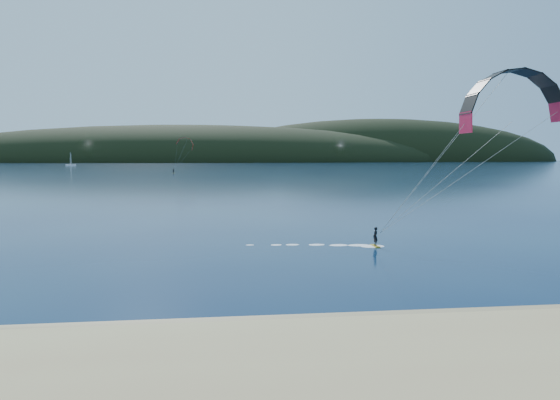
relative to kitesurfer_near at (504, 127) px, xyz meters
name	(u,v)px	position (x,y,z in m)	size (l,w,h in m)	color
ground	(249,375)	(-19.47, -17.56, -9.52)	(1800.00, 1800.00, 0.00)	#071637
wet_sand	(244,327)	(-19.47, -13.06, -9.47)	(220.00, 2.50, 0.10)	olive
headland	(227,162)	(-18.84, 727.72, -9.52)	(1200.00, 310.00, 140.00)	black
kitesurfer_near	(504,127)	(0.00, 0.00, 0.00)	(23.13, 7.62, 13.21)	gold
kitesurfer_far	(185,146)	(-38.53, 185.86, 2.61)	(10.32, 5.64, 15.51)	gold
sailboat	(71,165)	(-150.01, 387.31, -8.66)	(8.32, 5.20, 11.60)	white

